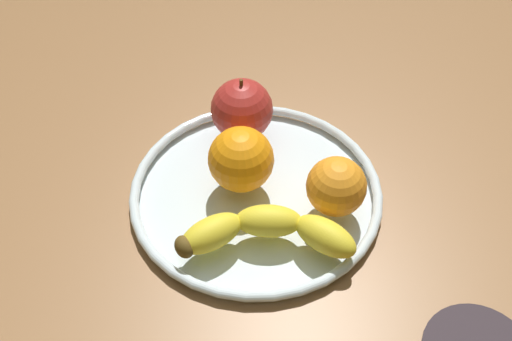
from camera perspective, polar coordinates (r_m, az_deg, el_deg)
name	(u,v)px	position (r cm, az deg, el deg)	size (l,w,h in cm)	color
ground_plane	(256,207)	(76.04, 0.00, -3.47)	(115.47, 115.47, 4.00)	#8C5F3A
fruit_bowl	(256,192)	(73.80, 0.00, -2.04)	(30.68, 30.68, 1.80)	silver
banana	(265,231)	(66.72, 0.85, -5.70)	(20.85, 7.89, 3.70)	yellow
apple	(242,109)	(77.08, -1.34, 5.77)	(7.96, 7.96, 8.76)	#AE2A25
orange_front_left	(241,159)	(70.87, -1.42, 1.05)	(7.84, 7.84, 7.84)	orange
orange_back_right	(336,187)	(69.20, 7.57, -1.51)	(6.95, 6.95, 6.95)	orange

